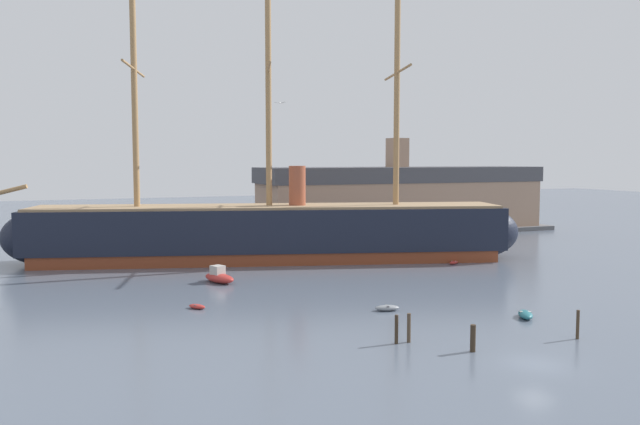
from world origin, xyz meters
name	(u,v)px	position (x,y,z in m)	size (l,w,h in m)	color
ground_plane	(535,364)	(0.00, 0.00, 0.00)	(400.00, 400.00, 0.00)	slate
tall_ship	(269,232)	(-2.75, 48.61, 3.98)	(73.94, 28.02, 36.51)	brown
dinghy_foreground_right	(525,314)	(7.95, 10.26, 0.31)	(2.30, 2.84, 0.62)	#236670
dinghy_near_centre	(387,308)	(-1.84, 17.22, 0.26)	(2.39, 1.51, 0.52)	gray
dinghy_mid_left	(197,306)	(-17.62, 24.68, 0.21)	(1.72, 1.86, 0.42)	#B22D28
motorboat_alongside_bow	(219,277)	(-12.73, 36.18, 0.67)	(3.52, 4.88, 1.89)	#B22D28
dinghy_alongside_stern	(454,262)	(18.74, 36.73, 0.21)	(1.95, 1.53, 0.42)	#B22D28
sailboat_far_left	(88,264)	(-25.76, 52.57, 0.41)	(2.45, 3.87, 4.85)	orange
motorboat_distant_centre	(275,242)	(2.84, 62.62, 0.65)	(4.76, 2.92, 1.86)	gray
mooring_piling_nearest	(578,325)	(7.20, 3.54, 1.12)	(0.25, 0.25, 2.25)	#423323
mooring_piling_left_pair	(473,338)	(-2.16, 3.94, 0.98)	(0.39, 0.39, 1.96)	#382B1E
mooring_piling_right_pair	(409,328)	(-5.18, 7.75, 1.11)	(0.29, 0.29, 2.21)	#4C3D2D
mooring_piling_midwater	(396,329)	(-6.22, 7.79, 1.09)	(0.27, 0.27, 2.18)	#382B1E
dockside_warehouse_right	(403,200)	(30.84, 71.05, 6.12)	(59.08, 15.26, 17.62)	#565659
seagull_in_flight	(280,103)	(-7.16, 31.28, 19.67)	(0.99, 1.08, 0.14)	silver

